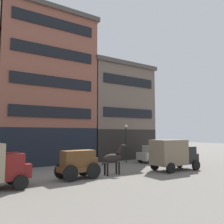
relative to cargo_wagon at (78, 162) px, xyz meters
name	(u,v)px	position (x,y,z in m)	size (l,w,h in m)	color
ground_plane	(83,176)	(0.77, 0.83, -1.15)	(120.00, 120.00, 0.00)	slate
building_center_left	(43,88)	(0.61, 10.53, 7.09)	(10.44, 7.28, 16.39)	black
building_center_right	(113,112)	(10.07, 10.54, 4.88)	(9.17, 7.28, 11.99)	black
cargo_wagon	(78,162)	(0.00, 0.00, 0.00)	(2.96, 1.63, 1.98)	brown
draft_horse	(113,158)	(2.95, 0.00, 0.12)	(2.35, 0.68, 2.30)	black
delivery_truck_far	(174,154)	(8.46, -1.19, 0.28)	(4.42, 2.28, 2.62)	black
sedan_dark	(153,154)	(10.88, 3.88, -0.23)	(3.73, 1.92, 1.83)	gray
streetlamp_curbside	(126,138)	(8.24, 5.35, 1.52)	(0.32, 0.32, 4.12)	black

